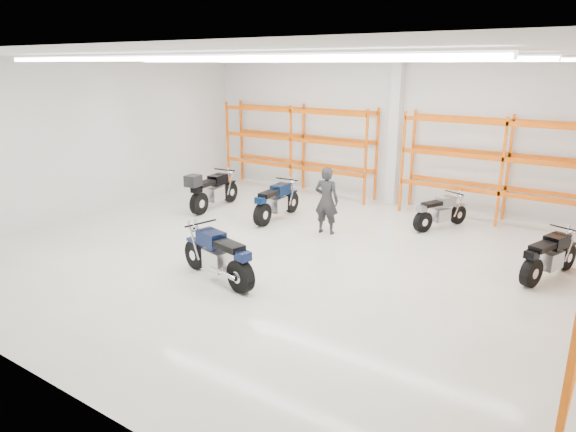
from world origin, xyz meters
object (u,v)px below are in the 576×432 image
Objects in this scene: motorcycle_back_a at (211,191)px; motorcycle_back_c at (439,213)px; motorcycle_back_d at (548,258)px; motorcycle_main at (219,257)px; standing_man at (326,200)px; structural_column at (395,133)px; motorcycle_back_b at (276,203)px.

motorcycle_back_a reaches higher than motorcycle_back_c.
motorcycle_back_d is at bearing -35.21° from motorcycle_back_c.
motorcycle_back_a reaches higher than motorcycle_main.
motorcycle_back_c is 0.91× the size of motorcycle_back_d.
motorcycle_main is at bearing 78.53° from standing_man.
motorcycle_back_c is at bearing 67.11° from motorcycle_main.
motorcycle_main is at bearing -144.75° from motorcycle_back_d.
motorcycle_back_b is at bearing -118.74° from structural_column.
motorcycle_back_b is at bearing 177.74° from motorcycle_back_d.
motorcycle_back_a is at bearing 179.68° from motorcycle_back_d.
motorcycle_back_a reaches higher than motorcycle_back_d.
motorcycle_back_d is at bearing 170.96° from standing_man.
standing_man reaches higher than motorcycle_back_b.
structural_column reaches higher than motorcycle_back_b.
motorcycle_back_a is 4.07m from standing_man.
motorcycle_back_b is 4.48m from structural_column.
motorcycle_main is at bearing -45.87° from motorcycle_back_a.
standing_man is at bearing 179.37° from motorcycle_back_d.
standing_man is at bearing -7.07° from motorcycle_back_b.
motorcycle_back_b is 7.12m from motorcycle_back_d.
motorcycle_back_c is at bearing 23.94° from motorcycle_back_b.
motorcycle_back_d is (2.99, -2.11, 0.03)m from motorcycle_back_c.
motorcycle_main is 1.25× the size of motorcycle_back_c.
motorcycle_back_a is 5.97m from structural_column.
motorcycle_back_b reaches higher than motorcycle_back_d.
motorcycle_back_b is at bearing 5.75° from motorcycle_back_a.
motorcycle_main reaches higher than motorcycle_back_d.
motorcycle_back_a is 2.28m from motorcycle_back_b.
structural_column is at bearing 61.26° from motorcycle_back_b.
motorcycle_back_c is 3.66m from motorcycle_back_d.
motorcycle_main is 3.99m from standing_man.
motorcycle_main is 5.52m from motorcycle_back_a.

